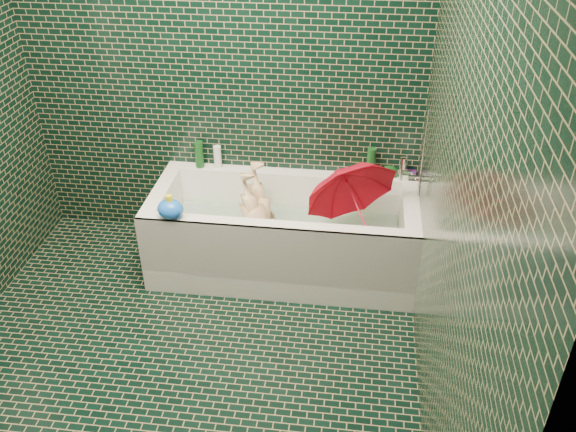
# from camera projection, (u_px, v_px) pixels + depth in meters

# --- Properties ---
(floor) EXTENTS (2.80, 2.80, 0.00)m
(floor) POSITION_uv_depth(u_px,v_px,m) (178.00, 372.00, 3.34)
(floor) COLOR black
(floor) RESTS_ON ground
(wall_back) EXTENTS (2.80, 0.00, 2.80)m
(wall_back) POSITION_uv_depth(u_px,v_px,m) (220.00, 66.00, 3.83)
(wall_back) COLOR black
(wall_back) RESTS_ON floor
(wall_right) EXTENTS (0.00, 2.80, 2.80)m
(wall_right) POSITION_uv_depth(u_px,v_px,m) (453.00, 191.00, 2.52)
(wall_right) COLOR black
(wall_right) RESTS_ON floor
(bathtub) EXTENTS (1.70, 0.75, 0.55)m
(bathtub) POSITION_uv_depth(u_px,v_px,m) (283.00, 242.00, 4.02)
(bathtub) COLOR white
(bathtub) RESTS_ON floor
(bath_mat) EXTENTS (1.35, 0.47, 0.01)m
(bath_mat) POSITION_uv_depth(u_px,v_px,m) (284.00, 247.00, 4.06)
(bath_mat) COLOR #34D52A
(bath_mat) RESTS_ON bathtub
(water) EXTENTS (1.48, 0.53, 0.00)m
(water) POSITION_uv_depth(u_px,v_px,m) (284.00, 229.00, 3.98)
(water) COLOR silver
(water) RESTS_ON bathtub
(faucet) EXTENTS (0.18, 0.19, 0.55)m
(faucet) POSITION_uv_depth(u_px,v_px,m) (418.00, 174.00, 3.63)
(faucet) COLOR silver
(faucet) RESTS_ON wall_right
(child) EXTENTS (0.95, 0.57, 0.33)m
(child) POSITION_uv_depth(u_px,v_px,m) (261.00, 229.00, 3.96)
(child) COLOR tan
(child) RESTS_ON bathtub
(umbrella) EXTENTS (0.78, 0.91, 0.80)m
(umbrella) POSITION_uv_depth(u_px,v_px,m) (357.00, 205.00, 3.72)
(umbrella) COLOR red
(umbrella) RESTS_ON bathtub
(soap_bottle_a) EXTENTS (0.14, 0.14, 0.27)m
(soap_bottle_a) POSITION_uv_depth(u_px,v_px,m) (410.00, 180.00, 4.02)
(soap_bottle_a) COLOR white
(soap_bottle_a) RESTS_ON bathtub
(soap_bottle_b) EXTENTS (0.10, 0.10, 0.21)m
(soap_bottle_b) POSITION_uv_depth(u_px,v_px,m) (409.00, 178.00, 4.04)
(soap_bottle_b) COLOR #571F75
(soap_bottle_b) RESTS_ON bathtub
(soap_bottle_c) EXTENTS (0.17, 0.17, 0.17)m
(soap_bottle_c) POSITION_uv_depth(u_px,v_px,m) (392.00, 178.00, 4.04)
(soap_bottle_c) COLOR #134319
(soap_bottle_c) RESTS_ON bathtub
(bottle_right_tall) EXTENTS (0.07, 0.07, 0.22)m
(bottle_right_tall) POSITION_uv_depth(u_px,v_px,m) (371.00, 164.00, 3.98)
(bottle_right_tall) COLOR #134319
(bottle_right_tall) RESTS_ON bathtub
(bottle_right_pump) EXTENTS (0.06, 0.06, 0.16)m
(bottle_right_pump) POSITION_uv_depth(u_px,v_px,m) (403.00, 169.00, 3.98)
(bottle_right_pump) COLOR silver
(bottle_right_pump) RESTS_ON bathtub
(bottle_left_tall) EXTENTS (0.06, 0.06, 0.19)m
(bottle_left_tall) POSITION_uv_depth(u_px,v_px,m) (199.00, 154.00, 4.13)
(bottle_left_tall) COLOR #134319
(bottle_left_tall) RESTS_ON bathtub
(bottle_left_short) EXTENTS (0.06, 0.06, 0.16)m
(bottle_left_short) POSITION_uv_depth(u_px,v_px,m) (218.00, 157.00, 4.13)
(bottle_left_short) COLOR white
(bottle_left_short) RESTS_ON bathtub
(rubber_duck) EXTENTS (0.11, 0.09, 0.09)m
(rubber_duck) POSITION_uv_depth(u_px,v_px,m) (358.00, 172.00, 4.04)
(rubber_duck) COLOR yellow
(rubber_duck) RESTS_ON bathtub
(bath_toy) EXTENTS (0.19, 0.17, 0.15)m
(bath_toy) POSITION_uv_depth(u_px,v_px,m) (170.00, 209.00, 3.59)
(bath_toy) COLOR blue
(bath_toy) RESTS_ON bathtub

